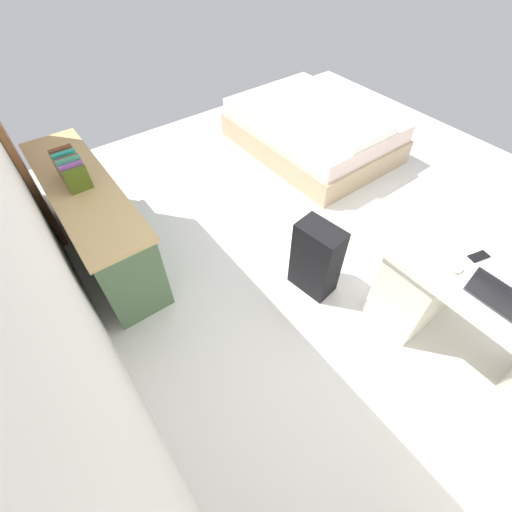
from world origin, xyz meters
The scene contains 11 objects.
ground_plane centered at (0.00, 0.00, 0.00)m, with size 5.87×5.87×0.00m, color silver.
wall_back centered at (0.00, 2.07, 1.34)m, with size 4.87×0.10×2.67m, color silver.
desk centered at (-1.42, -0.01, 0.38)m, with size 1.45×0.68×0.73m.
credenza centered at (1.12, 1.69, 0.38)m, with size 1.80×0.48×0.76m.
bed centered at (1.30, -1.02, 0.24)m, with size 1.92×1.42×0.58m.
suitcase_black centered at (-0.29, 0.44, 0.33)m, with size 0.36×0.22×0.66m, color black.
laptop centered at (-1.37, 0.11, 0.78)m, with size 0.31×0.22×0.21m.
computer_mouse centered at (-1.11, 0.07, 0.74)m, with size 0.06×0.10×0.03m, color white.
cell_phone_by_mouse centered at (-1.13, -0.14, 0.73)m, with size 0.07×0.14×0.01m, color black.
book_row centered at (1.18, 1.69, 0.87)m, with size 0.32×0.17×0.24m.
figurine_small centered at (1.53, 1.69, 0.82)m, with size 0.08×0.08×0.11m, color gold.
Camera 1 is at (-1.49, 1.92, 2.45)m, focal length 24.86 mm.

